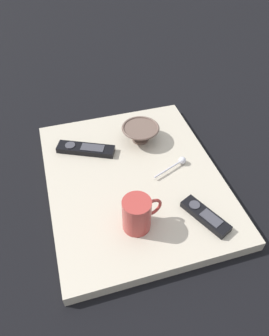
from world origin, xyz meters
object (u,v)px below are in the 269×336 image
teaspoon (179,162)px  tv_remote_far (205,216)px  tv_remote_near (86,149)px  coffee_mug (137,214)px  cereal_bowl (140,133)px

teaspoon → tv_remote_far: 0.22m
tv_remote_near → tv_remote_far: 0.46m
teaspoon → tv_remote_near: size_ratio=0.64×
coffee_mug → tv_remote_near: coffee_mug is taller
teaspoon → coffee_mug: bearing=-136.7°
teaspoon → tv_remote_far: (-0.01, -0.22, -0.00)m
teaspoon → tv_remote_far: teaspoon is taller
cereal_bowl → tv_remote_near: 0.20m
coffee_mug → teaspoon: coffee_mug is taller
tv_remote_near → coffee_mug: bearing=-76.5°
cereal_bowl → coffee_mug: coffee_mug is taller
cereal_bowl → tv_remote_near: bearing=-178.5°
cereal_bowl → teaspoon: (0.09, -0.16, -0.02)m
coffee_mug → tv_remote_near: 0.35m
cereal_bowl → tv_remote_far: bearing=-78.7°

